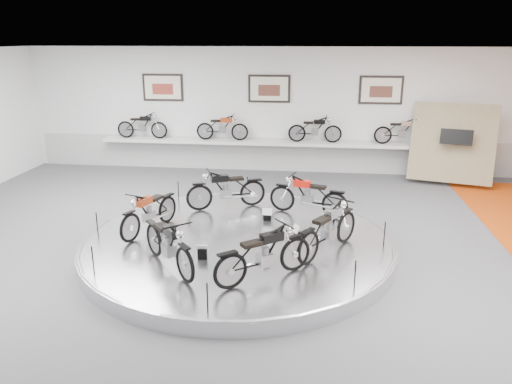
# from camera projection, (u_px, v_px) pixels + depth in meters

# --- Properties ---
(floor) EXTENTS (16.00, 16.00, 0.00)m
(floor) POSITION_uv_depth(u_px,v_px,m) (236.00, 257.00, 10.12)
(floor) COLOR #505053
(floor) RESTS_ON ground
(ceiling) EXTENTS (16.00, 16.00, 0.00)m
(ceiling) POSITION_uv_depth(u_px,v_px,m) (233.00, 53.00, 8.93)
(ceiling) COLOR white
(ceiling) RESTS_ON wall_back
(wall_back) EXTENTS (16.00, 0.00, 16.00)m
(wall_back) POSITION_uv_depth(u_px,v_px,m) (269.00, 111.00, 16.16)
(wall_back) COLOR white
(wall_back) RESTS_ON floor
(dado_band) EXTENTS (15.68, 0.04, 1.10)m
(dado_band) POSITION_uv_depth(u_px,v_px,m) (269.00, 154.00, 16.58)
(dado_band) COLOR #BCBCBA
(dado_band) RESTS_ON floor
(display_platform) EXTENTS (6.40, 6.40, 0.30)m
(display_platform) POSITION_uv_depth(u_px,v_px,m) (238.00, 245.00, 10.36)
(display_platform) COLOR silver
(display_platform) RESTS_ON floor
(platform_rim) EXTENTS (6.40, 6.40, 0.10)m
(platform_rim) POSITION_uv_depth(u_px,v_px,m) (238.00, 239.00, 10.33)
(platform_rim) COLOR #B2B2BA
(platform_rim) RESTS_ON display_platform
(shelf) EXTENTS (11.00, 0.55, 0.10)m
(shelf) POSITION_uv_depth(u_px,v_px,m) (268.00, 143.00, 16.18)
(shelf) COLOR silver
(shelf) RESTS_ON wall_back
(poster_left) EXTENTS (1.35, 0.06, 0.88)m
(poster_left) POSITION_uv_depth(u_px,v_px,m) (163.00, 87.00, 16.32)
(poster_left) COLOR white
(poster_left) RESTS_ON wall_back
(poster_center) EXTENTS (1.35, 0.06, 0.88)m
(poster_center) POSITION_uv_depth(u_px,v_px,m) (269.00, 89.00, 15.92)
(poster_center) COLOR white
(poster_center) RESTS_ON wall_back
(poster_right) EXTENTS (1.35, 0.06, 0.88)m
(poster_right) POSITION_uv_depth(u_px,v_px,m) (381.00, 90.00, 15.52)
(poster_right) COLOR white
(poster_right) RESTS_ON wall_back
(display_panel) EXTENTS (2.56, 1.52, 2.30)m
(display_panel) POSITION_uv_depth(u_px,v_px,m) (452.00, 143.00, 14.90)
(display_panel) COLOR #998865
(display_panel) RESTS_ON floor
(shelf_bike_a) EXTENTS (1.22, 0.43, 0.73)m
(shelf_bike_a) POSITION_uv_depth(u_px,v_px,m) (142.00, 127.00, 16.53)
(shelf_bike_a) COLOR black
(shelf_bike_a) RESTS_ON shelf
(shelf_bike_b) EXTENTS (1.22, 0.43, 0.73)m
(shelf_bike_b) POSITION_uv_depth(u_px,v_px,m) (222.00, 129.00, 16.22)
(shelf_bike_b) COLOR #963212
(shelf_bike_b) RESTS_ON shelf
(shelf_bike_c) EXTENTS (1.22, 0.43, 0.73)m
(shelf_bike_c) POSITION_uv_depth(u_px,v_px,m) (315.00, 131.00, 15.88)
(shelf_bike_c) COLOR black
(shelf_bike_c) RESTS_ON shelf
(shelf_bike_d) EXTENTS (1.22, 0.43, 0.73)m
(shelf_bike_d) POSITION_uv_depth(u_px,v_px,m) (402.00, 133.00, 15.57)
(shelf_bike_d) COLOR silver
(shelf_bike_d) RESTS_ON shelf
(bike_a) EXTENTS (1.70, 0.99, 0.94)m
(bike_a) POSITION_uv_depth(u_px,v_px,m) (308.00, 195.00, 11.56)
(bike_a) COLOR red
(bike_a) RESTS_ON display_platform
(bike_b) EXTENTS (1.75, 1.19, 0.97)m
(bike_b) POSITION_uv_depth(u_px,v_px,m) (226.00, 189.00, 11.99)
(bike_b) COLOR black
(bike_b) RESTS_ON display_platform
(bike_c) EXTENTS (1.05, 1.67, 0.93)m
(bike_c) POSITION_uv_depth(u_px,v_px,m) (149.00, 211.00, 10.52)
(bike_c) COLOR #963212
(bike_c) RESTS_ON display_platform
(bike_d) EXTENTS (1.51, 1.62, 0.96)m
(bike_d) POSITION_uv_depth(u_px,v_px,m) (168.00, 243.00, 8.84)
(bike_d) COLOR black
(bike_d) RESTS_ON display_platform
(bike_e) EXTENTS (1.64, 1.46, 0.96)m
(bike_e) POSITION_uv_depth(u_px,v_px,m) (264.00, 254.00, 8.42)
(bike_e) COLOR black
(bike_e) RESTS_ON display_platform
(bike_f) EXTENTS (1.42, 1.75, 1.00)m
(bike_f) POSITION_uv_depth(u_px,v_px,m) (328.00, 229.00, 9.47)
(bike_f) COLOR silver
(bike_f) RESTS_ON display_platform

